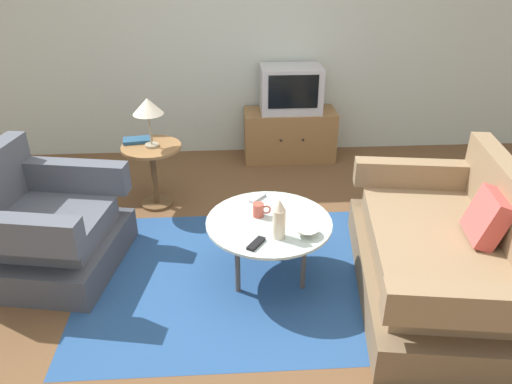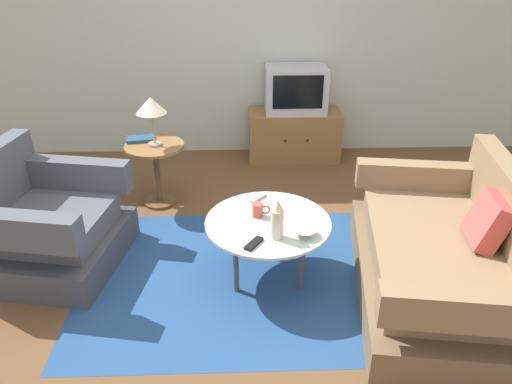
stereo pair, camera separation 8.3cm
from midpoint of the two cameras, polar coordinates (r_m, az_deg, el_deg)
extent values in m
plane|color=brown|center=(3.52, -0.21, -10.19)|extent=(16.00, 16.00, 0.00)
cube|color=#B2BCB2|center=(5.21, -1.10, 18.97)|extent=(9.00, 0.12, 2.70)
cube|color=navy|center=(3.56, 1.99, -9.73)|extent=(2.61, 1.72, 0.00)
cube|color=#3E424B|center=(3.89, -21.65, -6.09)|extent=(1.07, 1.09, 0.24)
cube|color=#4C515B|center=(3.79, -22.20, -3.46)|extent=(0.88, 0.79, 0.18)
cube|color=#4C515B|center=(3.40, -25.98, -3.97)|extent=(0.92, 0.30, 0.23)
cube|color=#4C515B|center=(4.00, -20.05, 2.04)|extent=(0.92, 0.30, 0.23)
cube|color=brown|center=(3.55, 20.44, -9.50)|extent=(1.20, 1.78, 0.24)
cube|color=#846B4C|center=(3.43, 21.03, -6.70)|extent=(1.03, 1.48, 0.18)
cube|color=#846B4C|center=(3.98, 19.18, 1.79)|extent=(0.99, 0.28, 0.20)
cube|color=#846B4C|center=(2.74, 25.16, -12.35)|extent=(0.99, 0.28, 0.20)
cube|color=#C64C47|center=(3.41, 25.98, -3.02)|extent=(0.25, 0.35, 0.34)
cylinder|color=#B2C6C1|center=(3.30, 2.11, -3.55)|extent=(0.85, 0.85, 0.02)
cylinder|color=#4C4742|center=(3.64, 1.53, -4.46)|extent=(0.04, 0.04, 0.44)
cylinder|color=#4C4742|center=(3.30, -1.62, -8.36)|extent=(0.04, 0.04, 0.44)
cylinder|color=#4C4742|center=(3.33, 6.09, -8.08)|extent=(0.04, 0.04, 0.44)
cylinder|color=olive|center=(4.28, -11.20, 5.26)|extent=(0.51, 0.51, 0.02)
cylinder|color=brown|center=(4.40, -10.86, 1.85)|extent=(0.05, 0.05, 0.54)
cylinder|color=brown|center=(4.52, -10.56, -1.10)|extent=(0.28, 0.28, 0.02)
cube|color=olive|center=(5.25, 4.90, 6.59)|extent=(0.95, 0.40, 0.52)
sphere|color=black|center=(5.03, 3.89, 5.96)|extent=(0.02, 0.02, 0.02)
sphere|color=black|center=(5.05, 6.47, 5.97)|extent=(0.02, 0.02, 0.02)
cube|color=#B7B7BC|center=(5.10, 5.11, 11.80)|extent=(0.62, 0.39, 0.46)
cube|color=black|center=(4.90, 5.39, 11.45)|extent=(0.49, 0.01, 0.33)
cylinder|color=#9E937A|center=(4.26, -11.12, 5.48)|extent=(0.12, 0.12, 0.02)
cylinder|color=#9E937A|center=(4.21, -11.30, 7.28)|extent=(0.02, 0.02, 0.27)
cone|color=beige|center=(4.14, -11.56, 9.85)|extent=(0.25, 0.25, 0.13)
cylinder|color=beige|center=(3.08, 3.25, -3.73)|extent=(0.08, 0.08, 0.20)
cone|color=beige|center=(3.01, 3.31, -1.53)|extent=(0.07, 0.07, 0.07)
cylinder|color=#B74C3D|center=(3.33, 0.89, -2.10)|extent=(0.08, 0.08, 0.10)
torus|color=#B74C3D|center=(3.33, 1.84, -2.08)|extent=(0.07, 0.01, 0.07)
cone|color=silver|center=(3.15, 6.39, -4.69)|extent=(0.16, 0.16, 0.05)
cube|color=black|center=(3.05, 0.52, -6.01)|extent=(0.13, 0.16, 0.02)
cube|color=#B2B2B7|center=(3.55, 0.88, -0.71)|extent=(0.13, 0.14, 0.02)
cube|color=navy|center=(4.38, -12.76, 6.02)|extent=(0.25, 0.17, 0.03)
camera|label=1|loc=(0.04, -89.32, 0.37)|focal=34.44mm
camera|label=2|loc=(0.04, 90.68, -0.37)|focal=34.44mm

